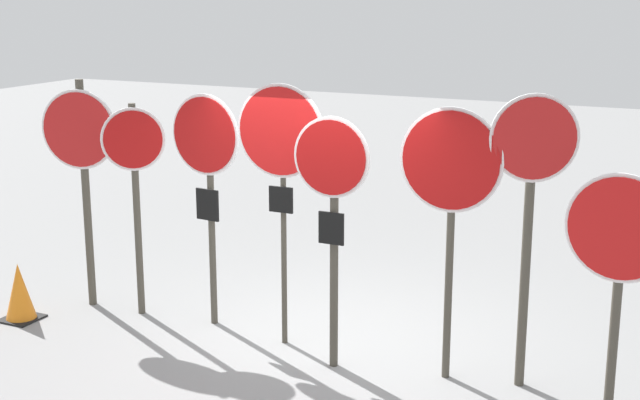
# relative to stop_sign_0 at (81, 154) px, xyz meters

# --- Properties ---
(ground_plane) EXTENTS (40.00, 40.00, 0.00)m
(ground_plane) POSITION_rel_stop_sign_0_xyz_m (2.86, 0.03, -1.75)
(ground_plane) COLOR gray
(stop_sign_0) EXTENTS (0.85, 0.23, 2.55)m
(stop_sign_0) POSITION_rel_stop_sign_0_xyz_m (0.00, 0.00, 0.00)
(stop_sign_0) COLOR #474238
(stop_sign_0) RESTS_ON ground
(stop_sign_1) EXTENTS (0.57, 0.40, 2.33)m
(stop_sign_1) POSITION_rel_stop_sign_0_xyz_m (0.69, 0.02, -0.11)
(stop_sign_1) COLOR #474238
(stop_sign_1) RESTS_ON ground
(stop_sign_2) EXTENTS (0.83, 0.17, 2.47)m
(stop_sign_2) POSITION_rel_stop_sign_0_xyz_m (1.55, 0.09, 0.04)
(stop_sign_2) COLOR #474238
(stop_sign_2) RESTS_ON ground
(stop_sign_3) EXTENTS (0.91, 0.12, 2.63)m
(stop_sign_3) POSITION_rel_stop_sign_0_xyz_m (2.49, -0.07, 0.25)
(stop_sign_3) COLOR #474238
(stop_sign_3) RESTS_ON ground
(stop_sign_4) EXTENTS (0.74, 0.14, 2.40)m
(stop_sign_4) POSITION_rel_stop_sign_0_xyz_m (3.17, -0.36, -0.06)
(stop_sign_4) COLOR #474238
(stop_sign_4) RESTS_ON ground
(stop_sign_5) EXTENTS (0.93, 0.13, 2.52)m
(stop_sign_5) POSITION_rel_stop_sign_0_xyz_m (4.21, -0.15, 0.10)
(stop_sign_5) COLOR #474238
(stop_sign_5) RESTS_ON ground
(stop_sign_6) EXTENTS (0.71, 0.33, 2.66)m
(stop_sign_6) POSITION_rel_stop_sign_0_xyz_m (4.88, -0.01, 0.11)
(stop_sign_6) COLOR #474238
(stop_sign_6) RESTS_ON ground
(stop_sign_7) EXTENTS (0.90, 0.20, 2.09)m
(stop_sign_7) POSITION_rel_stop_sign_0_xyz_m (5.66, -0.23, -0.28)
(stop_sign_7) COLOR #474238
(stop_sign_7) RESTS_ON ground
(traffic_cone_0) EXTENTS (0.39, 0.39, 0.63)m
(traffic_cone_0) POSITION_rel_stop_sign_0_xyz_m (-0.40, -0.67, -1.43)
(traffic_cone_0) COLOR black
(traffic_cone_0) RESTS_ON ground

